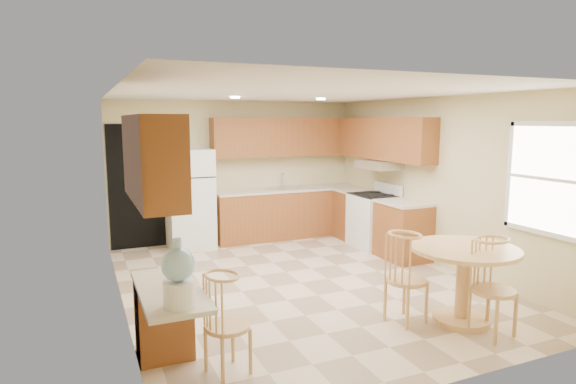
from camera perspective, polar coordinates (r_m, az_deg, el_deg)
name	(u,v)px	position (r m, az deg, el deg)	size (l,w,h in m)	color
floor	(301,283)	(6.56, 1.50, -10.70)	(5.50, 5.50, 0.00)	beige
ceiling	(301,93)	(6.21, 1.59, 11.67)	(4.50, 5.50, 0.02)	white
wall_back	(237,171)	(8.81, -6.06, 2.55)	(4.50, 0.02, 2.50)	#CFC38B
wall_front	(449,237)	(3.99, 18.58, -5.10)	(4.50, 0.02, 2.50)	#CFC38B
wall_left	(119,202)	(5.70, -19.43, -1.15)	(0.02, 5.50, 2.50)	#CFC38B
wall_right	(438,182)	(7.49, 17.34, 1.16)	(0.02, 5.50, 2.50)	#CFC38B
doorway	(138,187)	(8.47, -17.37, 0.60)	(0.90, 0.02, 2.10)	black
base_cab_back	(288,214)	(8.96, -0.04, -2.58)	(2.75, 0.60, 0.87)	#955326
counter_back	(288,189)	(8.88, -0.04, 0.30)	(2.75, 0.63, 0.04)	beige
base_cab_right_a	(354,215)	(8.93, 7.84, -2.70)	(0.60, 0.59, 0.87)	#955326
counter_right_a	(355,190)	(8.85, 7.90, 0.19)	(0.63, 0.59, 0.04)	beige
base_cab_right_b	(403,231)	(7.75, 13.45, -4.57)	(0.60, 0.80, 0.87)	#955326
counter_right_b	(404,203)	(7.66, 13.57, -1.26)	(0.63, 0.80, 0.04)	beige
upper_cab_back	(285,137)	(8.92, -0.39, 6.53)	(2.75, 0.33, 0.70)	#955326
upper_cab_right	(383,139)	(8.30, 11.17, 6.22)	(0.33, 2.42, 0.70)	#955326
upper_cab_left	(152,159)	(4.06, -15.82, 3.84)	(0.33, 1.40, 0.70)	#955326
sink	(286,188)	(8.87, -0.19, 0.43)	(0.78, 0.44, 0.01)	silver
range_hood	(379,164)	(8.25, 10.71, 3.23)	(0.50, 0.76, 0.14)	silver
desk_pedestal	(164,318)	(4.70, -14.49, -14.29)	(0.48, 0.42, 0.72)	#955326
desk_top	(170,291)	(4.20, -13.85, -11.31)	(0.50, 1.20, 0.04)	beige
window	(549,179)	(6.18, 28.54, 1.36)	(0.06, 1.12, 1.30)	white
can_light_a	(235,97)	(7.14, -6.30, 11.08)	(0.14, 0.14, 0.02)	white
can_light_b	(321,99)	(7.68, 3.92, 10.93)	(0.14, 0.14, 0.02)	white
refrigerator	(190,199)	(8.29, -11.55, -0.81)	(0.74, 0.72, 1.68)	white
stove	(374,220)	(8.35, 10.11, -3.30)	(0.65, 0.76, 1.09)	white
dining_table	(464,273)	(5.52, 20.09, -9.04)	(1.12, 1.12, 0.83)	#DFAE6F
chair_table_a	(412,271)	(5.27, 14.53, -9.06)	(0.43, 0.56, 0.97)	#DFAE6F
chair_table_b	(502,281)	(5.23, 24.01, -9.59)	(0.43, 0.44, 0.98)	#DFAE6F
chair_desk	(230,317)	(4.17, -6.88, -14.49)	(0.39, 0.50, 0.88)	#DFAE6F
water_crock	(178,276)	(3.73, -12.87, -9.68)	(0.25, 0.25, 0.53)	white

